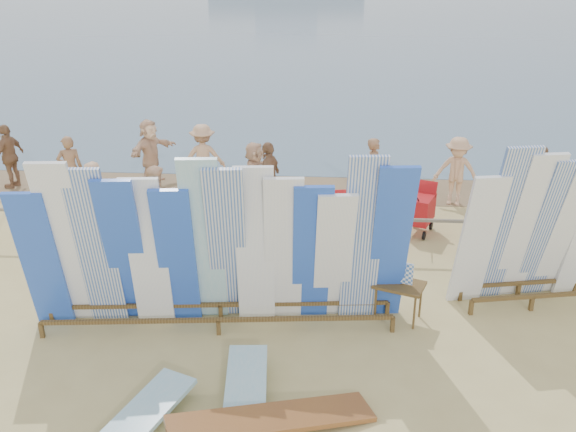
# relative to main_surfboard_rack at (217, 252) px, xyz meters

# --- Properties ---
(ground) EXTENTS (160.00, 160.00, 0.00)m
(ground) POSITION_rel_main_surfboard_rack_xyz_m (0.53, -0.07, -1.36)
(ground) COLOR tan
(ground) RESTS_ON ground
(wet_sand_strip) EXTENTS (40.00, 2.60, 0.01)m
(wet_sand_strip) POSITION_rel_main_surfboard_rack_xyz_m (0.53, 7.13, -1.36)
(wet_sand_strip) COLOR brown
(wet_sand_strip) RESTS_ON ground
(fence) EXTENTS (12.08, 0.08, 0.90)m
(fence) POSITION_rel_main_surfboard_rack_xyz_m (0.53, 2.93, -0.73)
(fence) COLOR #7A6E5C
(fence) RESTS_ON ground
(main_surfboard_rack) EXTENTS (6.16, 1.36, 3.03)m
(main_surfboard_rack) POSITION_rel_main_surfboard_rack_xyz_m (0.00, 0.00, 0.00)
(main_surfboard_rack) COLOR brown
(main_surfboard_rack) RESTS_ON ground
(side_surfboard_rack) EXTENTS (2.69, 1.17, 3.01)m
(side_surfboard_rack) POSITION_rel_main_surfboard_rack_xyz_m (5.24, 1.11, -0.02)
(side_surfboard_rack) COLOR brown
(side_surfboard_rack) RESTS_ON ground
(vendor_table) EXTENTS (0.95, 0.82, 1.06)m
(vendor_table) POSITION_rel_main_surfboard_rack_xyz_m (2.96, 0.46, -1.01)
(vendor_table) COLOR brown
(vendor_table) RESTS_ON ground
(flat_board_c) EXTENTS (2.69, 1.58, 0.42)m
(flat_board_c) POSITION_rel_main_surfboard_rack_xyz_m (1.10, -2.42, -1.36)
(flat_board_c) COLOR brown
(flat_board_c) RESTS_ON ground
(flat_board_a) EXTENTS (0.78, 2.73, 0.30)m
(flat_board_a) POSITION_rel_main_surfboard_rack_xyz_m (0.71, -2.28, -1.36)
(flat_board_a) COLOR #81BBCE
(flat_board_a) RESTS_ON ground
(beach_chair_left) EXTENTS (0.68, 0.69, 0.77)m
(beach_chair_left) POSITION_rel_main_surfboard_rack_xyz_m (1.38, 3.96, -1.14)
(beach_chair_left) COLOR #B31316
(beach_chair_left) RESTS_ON ground
(beach_chair_right) EXTENTS (0.68, 0.70, 0.91)m
(beach_chair_right) POSITION_rel_main_surfboard_rack_xyz_m (1.91, 4.06, -1.09)
(beach_chair_right) COLOR #B31316
(beach_chair_right) RESTS_ON ground
(stroller) EXTENTS (0.84, 0.98, 1.14)m
(stroller) POSITION_rel_main_surfboard_rack_xyz_m (3.81, 4.14, -0.91)
(stroller) COLOR #B31316
(stroller) RESTS_ON ground
(beachgoer_10) EXTENTS (1.15, 1.10, 1.89)m
(beachgoer_10) POSITION_rel_main_surfboard_rack_xyz_m (6.43, 4.83, -0.42)
(beachgoer_10) COLOR #8C6042
(beachgoer_10) RESTS_ON ground
(beachgoer_3) EXTENTS (1.22, 0.68, 1.78)m
(beachgoer_3) POSITION_rel_main_surfboard_rack_xyz_m (-1.57, 6.70, -0.47)
(beachgoer_3) COLOR tan
(beachgoer_3) RESTS_ON ground
(beachgoer_7) EXTENTS (0.46, 0.67, 1.67)m
(beachgoer_7) POSITION_rel_main_surfboard_rack_xyz_m (2.88, 6.03, -0.53)
(beachgoer_7) COLOR #8C6042
(beachgoer_7) RESTS_ON ground
(beachgoer_0) EXTENTS (0.80, 0.48, 1.53)m
(beachgoer_0) POSITION_rel_main_surfboard_rack_xyz_m (-3.54, 4.06, -0.60)
(beachgoer_0) COLOR tan
(beachgoer_0) RESTS_ON ground
(beachgoer_5) EXTENTS (0.66, 1.53, 1.59)m
(beachgoer_5) POSITION_rel_main_surfboard_rack_xyz_m (-0.09, 5.76, -0.56)
(beachgoer_5) COLOR beige
(beachgoer_5) RESTS_ON ground
(beachgoer_extra_1) EXTENTS (0.65, 1.09, 1.73)m
(beachgoer_extra_1) POSITION_rel_main_surfboard_rack_xyz_m (-6.78, 6.56, -0.50)
(beachgoer_extra_1) COLOR #8C6042
(beachgoer_extra_1) RESTS_ON ground
(beachgoer_4) EXTENTS (0.74, 1.12, 1.75)m
(beachgoer_4) POSITION_rel_main_surfboard_rack_xyz_m (0.32, 5.20, -0.48)
(beachgoer_4) COLOR #8C6042
(beachgoer_4) RESTS_ON ground
(beachgoer_11) EXTENTS (1.26, 1.68, 1.76)m
(beachgoer_11) POSITION_rel_main_surfboard_rack_xyz_m (-3.15, 7.24, -0.48)
(beachgoer_11) COLOR beige
(beachgoer_11) RESTS_ON ground
(beachgoer_9) EXTENTS (1.21, 0.75, 1.74)m
(beachgoer_9) POSITION_rel_main_surfboard_rack_xyz_m (4.90, 6.01, -0.49)
(beachgoer_9) COLOR tan
(beachgoer_9) RESTS_ON ground
(beachgoer_1) EXTENTS (0.70, 0.58, 1.68)m
(beachgoer_1) POSITION_rel_main_surfboard_rack_xyz_m (-4.77, 5.68, -0.52)
(beachgoer_1) COLOR #8C6042
(beachgoer_1) RESTS_ON ground
(beachgoer_2) EXTENTS (0.64, 0.88, 1.64)m
(beachgoer_2) POSITION_rel_main_surfboard_rack_xyz_m (-1.94, 3.53, -0.54)
(beachgoer_2) COLOR beige
(beachgoer_2) RESTS_ON ground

